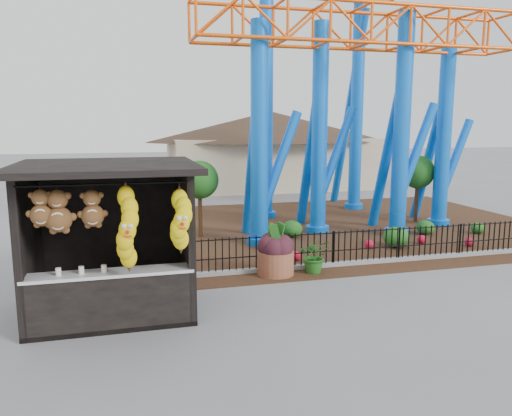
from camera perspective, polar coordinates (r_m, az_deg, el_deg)
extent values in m
plane|color=slate|center=(10.40, 1.07, -12.35)|extent=(120.00, 120.00, 0.00)
cube|color=#331E11|center=(18.91, 6.12, -2.25)|extent=(18.00, 12.00, 0.02)
cube|color=gray|center=(14.47, 13.22, -5.97)|extent=(18.00, 0.18, 0.12)
cube|color=black|center=(11.16, -15.98, -10.89)|extent=(3.20, 2.60, 0.10)
cube|color=black|center=(11.96, -16.20, -2.29)|extent=(3.20, 0.12, 3.00)
cube|color=black|center=(10.91, -24.46, -3.92)|extent=(0.12, 2.60, 3.00)
cube|color=black|center=(10.81, -8.14, -3.25)|extent=(0.12, 2.60, 3.00)
cube|color=black|center=(10.26, -16.78, 4.57)|extent=(3.50, 3.40, 0.12)
cube|color=black|center=(9.73, -25.58, -5.57)|extent=(0.14, 0.14, 3.00)
cube|color=black|center=(9.62, -7.33, -4.85)|extent=(0.14, 0.14, 3.00)
cube|color=black|center=(10.00, -16.21, -10.29)|extent=(3.00, 0.50, 1.10)
cube|color=silver|center=(9.83, -16.37, -7.16)|extent=(3.10, 0.55, 0.06)
cylinder|color=black|center=(9.09, -16.95, 2.62)|extent=(2.90, 0.04, 0.04)
cylinder|color=blue|center=(15.83, 0.40, 8.24)|extent=(0.56, 0.56, 7.00)
cylinder|color=blue|center=(16.27, 0.38, -3.75)|extent=(0.84, 0.84, 0.24)
cylinder|color=blue|center=(17.76, 7.27, 8.80)|extent=(0.56, 0.56, 7.30)
cylinder|color=blue|center=(18.16, 7.03, -2.41)|extent=(0.84, 0.84, 0.24)
cylinder|color=blue|center=(17.80, 16.32, 8.82)|extent=(0.56, 0.56, 7.50)
cylinder|color=blue|center=(18.20, 15.78, -2.68)|extent=(0.84, 0.84, 0.24)
cylinder|color=blue|center=(20.18, 20.64, 7.37)|extent=(0.56, 0.56, 6.60)
cylinder|color=blue|center=(20.52, 20.11, -1.53)|extent=(0.84, 0.84, 0.24)
cylinder|color=blue|center=(20.58, 1.17, 12.05)|extent=(0.56, 0.56, 9.50)
cylinder|color=blue|center=(20.90, 1.13, -0.73)|extent=(0.84, 0.84, 0.24)
cylinder|color=blue|center=(23.15, 11.51, 12.84)|extent=(0.56, 0.56, 10.50)
cylinder|color=blue|center=(23.42, 11.09, 0.22)|extent=(0.84, 0.84, 0.24)
cylinder|color=blue|center=(16.74, -0.42, 5.32)|extent=(0.36, 2.21, 5.85)
cylinder|color=blue|center=(16.37, 2.49, 4.59)|extent=(1.62, 0.32, 3.73)
cylinder|color=blue|center=(18.63, 6.17, 6.05)|extent=(0.36, 2.29, 6.10)
cylinder|color=blue|center=(18.36, 8.88, 5.37)|extent=(1.67, 0.32, 3.88)
cylinder|color=blue|center=(18.61, 14.76, 6.02)|extent=(0.36, 2.34, 6.26)
cylinder|color=blue|center=(18.46, 17.55, 5.28)|extent=(1.71, 0.32, 3.99)
cylinder|color=blue|center=(20.96, 19.08, 5.26)|extent=(0.36, 2.10, 5.53)
cylinder|color=blue|center=(20.88, 21.58, 4.64)|extent=(1.54, 0.32, 3.52)
cylinder|color=brown|center=(13.03, 2.24, -6.28)|extent=(1.25, 1.25, 0.64)
ellipsoid|color=#31131C|center=(12.87, 2.26, -3.54)|extent=(0.70, 0.70, 0.64)
imported|color=#315C1B|center=(13.24, 6.76, -5.45)|extent=(1.01, 0.94, 0.92)
ellipsoid|color=#1C5318|center=(15.38, 2.57, -3.91)|extent=(0.68, 0.68, 0.54)
ellipsoid|color=#1C5318|center=(16.39, 15.73, -3.22)|extent=(0.82, 0.82, 0.65)
ellipsoid|color=#1C5318|center=(18.62, 18.79, -2.10)|extent=(0.62, 0.62, 0.50)
ellipsoid|color=#1C5318|center=(17.22, 4.13, -2.40)|extent=(0.72, 0.72, 0.58)
ellipsoid|color=#1C5318|center=(19.45, 24.02, -2.10)|extent=(0.49, 0.49, 0.39)
sphere|color=red|center=(14.34, 4.58, -5.48)|extent=(0.28, 0.28, 0.28)
sphere|color=red|center=(16.04, 12.81, -4.06)|extent=(0.28, 0.28, 0.28)
sphere|color=red|center=(17.16, 18.39, -3.42)|extent=(0.28, 0.28, 0.28)
sphere|color=red|center=(17.33, 23.18, -3.59)|extent=(0.28, 0.28, 0.28)
cube|color=#BFAD8C|center=(30.61, 1.67, 5.19)|extent=(12.00, 6.00, 3.00)
cone|color=#332319|center=(30.52, 1.69, 9.68)|extent=(15.00, 15.00, 1.80)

